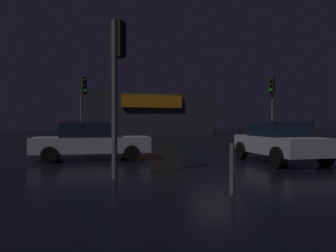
{
  "coord_description": "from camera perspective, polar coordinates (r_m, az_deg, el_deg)",
  "views": [
    {
      "loc": [
        -6.19,
        -12.81,
        1.44
      ],
      "look_at": [
        -0.39,
        6.05,
        1.25
      ],
      "focal_mm": 33.93,
      "sensor_mm": 36.0,
      "label": 1
    }
  ],
  "objects": [
    {
      "name": "traffic_signal_opposite",
      "position": [
        18.46,
        -15.03,
        5.64
      ],
      "size": [
        0.42,
        0.42,
        4.0
      ],
      "color": "#595B60",
      "rests_on": "ground"
    },
    {
      "name": "car_near",
      "position": [
        12.85,
        -13.74,
        -2.59
      ],
      "size": [
        4.56,
        2.26,
        1.48
      ],
      "color": "#B7B7BF",
      "rests_on": "ground"
    },
    {
      "name": "traffic_signal_main",
      "position": [
        21.24,
        18.14,
        5.2
      ],
      "size": [
        0.43,
        0.41,
        4.33
      ],
      "color": "#595B60",
      "rests_on": "ground"
    },
    {
      "name": "bollard_kerb_a",
      "position": [
        6.56,
        11.45,
        -7.56
      ],
      "size": [
        0.1,
        0.1,
        1.04
      ],
      "primitive_type": "cylinder",
      "color": "#595B60",
      "rests_on": "ground"
    },
    {
      "name": "car_far",
      "position": [
        12.28,
        19.37,
        -2.61
      ],
      "size": [
        2.21,
        4.0,
        1.49
      ],
      "color": "#B7B7BF",
      "rests_on": "ground"
    },
    {
      "name": "store_building",
      "position": [
        38.0,
        -4.32,
        1.97
      ],
      "size": [
        14.55,
        8.1,
        4.76
      ],
      "color": "#33383D",
      "rests_on": "ground"
    },
    {
      "name": "ground_plane",
      "position": [
        14.3,
        8.68,
        -5.24
      ],
      "size": [
        120.0,
        120.0,
        0.0
      ],
      "primitive_type": "plane",
      "color": "black"
    },
    {
      "name": "traffic_signal_cross_left",
      "position": [
        8.54,
        -9.13,
        10.42
      ],
      "size": [
        0.43,
        0.42,
        4.1
      ],
      "color": "#595B60",
      "rests_on": "ground"
    }
  ]
}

